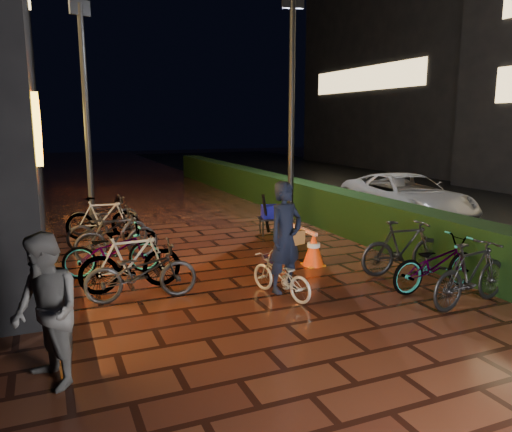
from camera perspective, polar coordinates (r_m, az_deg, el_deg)
name	(u,v)px	position (r m, az deg, el deg)	size (l,w,h in m)	color
ground	(303,305)	(7.58, 5.40, -10.12)	(80.00, 80.00, 0.00)	#381911
asphalt_road	(483,209)	(16.93, 24.55, 0.68)	(11.00, 60.00, 0.01)	black
hedge	(275,191)	(15.87, 2.23, 2.86)	(0.70, 20.00, 1.00)	black
bystander_person	(46,312)	(5.55, -22.87, -10.05)	(0.79, 0.61, 1.62)	#535255
van	(406,197)	(14.40, 16.76, 2.10)	(2.07, 4.50, 1.25)	#B1B2B6
lamp_post_hedge	(292,102)	(12.89, 4.10, 12.92)	(0.55, 0.20, 5.77)	black
lamp_post_sf	(86,103)	(14.29, -18.90, 12.11)	(0.54, 0.27, 5.75)	black
cyclist	(283,255)	(7.68, 3.15, -4.51)	(0.81, 1.34, 1.82)	silver
traffic_barrier	(298,242)	(10.02, 4.85, -2.95)	(0.42, 1.62, 0.65)	#F43E0C
cart_assembly	(270,213)	(11.86, 1.64, 0.31)	(0.67, 0.57, 1.05)	black
parked_bikes_storefront	(114,237)	(10.17, -15.89, -2.31)	(1.97, 5.81, 0.99)	black
parked_bikes_hedge	(435,261)	(8.59, 19.74, -4.86)	(1.79, 2.32, 0.99)	black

